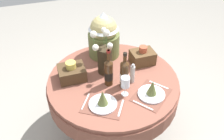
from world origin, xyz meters
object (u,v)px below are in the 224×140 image
at_px(place_setting_right, 152,91).
at_px(wine_bottle_centre, 109,72).
at_px(woven_basket_side_right, 142,57).
at_px(wine_bottle_left, 124,74).
at_px(gift_tub_back_centre, 104,33).
at_px(dining_table, 113,88).
at_px(woven_basket_side_left, 72,72).
at_px(pepper_mill, 132,74).
at_px(flower_vase, 104,56).
at_px(wine_glass_right, 125,82).
at_px(place_setting_left, 103,101).

bearing_deg(place_setting_right, wine_bottle_centre, 140.11).
distance_m(place_setting_right, woven_basket_side_right, 0.49).
xyz_separation_m(place_setting_right, wine_bottle_left, (-0.19, 0.19, 0.09)).
xyz_separation_m(gift_tub_back_centre, woven_basket_side_right, (0.33, -0.28, -0.18)).
relative_size(wine_bottle_centre, woven_basket_side_right, 1.58).
distance_m(dining_table, woven_basket_side_left, 0.44).
bearing_deg(pepper_mill, woven_basket_side_left, 156.08).
bearing_deg(flower_vase, wine_bottle_left, -66.89).
bearing_deg(pepper_mill, wine_glass_right, -132.24).
relative_size(wine_bottle_centre, pepper_mill, 1.79).
distance_m(dining_table, pepper_mill, 0.29).
relative_size(dining_table, flower_vase, 2.79).
height_order(dining_table, wine_glass_right, wine_glass_right).
height_order(woven_basket_side_left, woven_basket_side_right, woven_basket_side_right).
height_order(wine_glass_right, pepper_mill, pepper_mill).
xyz_separation_m(pepper_mill, woven_basket_side_left, (-0.52, 0.23, -0.03)).
bearing_deg(place_setting_right, woven_basket_side_left, 143.79).
bearing_deg(gift_tub_back_centre, dining_table, -95.36).
height_order(place_setting_right, wine_glass_right, wine_glass_right).
bearing_deg(gift_tub_back_centre, pepper_mill, -77.69).
relative_size(wine_glass_right, woven_basket_side_right, 0.81).
relative_size(place_setting_left, woven_basket_side_left, 1.72).
height_order(dining_table, wine_bottle_left, wine_bottle_left).
distance_m(wine_bottle_centre, wine_glass_right, 0.20).
distance_m(wine_glass_right, pepper_mill, 0.19).
height_order(wine_bottle_left, gift_tub_back_centre, gift_tub_back_centre).
bearing_deg(pepper_mill, wine_bottle_centre, 169.47).
xyz_separation_m(wine_bottle_centre, woven_basket_side_left, (-0.31, 0.19, -0.07)).
height_order(wine_bottle_left, wine_bottle_centre, wine_bottle_centre).
xyz_separation_m(dining_table, woven_basket_side_left, (-0.37, 0.13, 0.20)).
relative_size(dining_table, gift_tub_back_centre, 2.61).
xyz_separation_m(wine_bottle_left, wine_glass_right, (-0.03, -0.11, -0.00)).
xyz_separation_m(wine_bottle_left, woven_basket_side_right, (0.30, 0.28, -0.07)).
height_order(wine_bottle_left, pepper_mill, wine_bottle_left).
bearing_deg(wine_bottle_left, pepper_mill, 15.40).
bearing_deg(woven_basket_side_right, wine_bottle_centre, -153.95).
distance_m(flower_vase, wine_bottle_centre, 0.20).
height_order(wine_bottle_centre, pepper_mill, wine_bottle_centre).
relative_size(place_setting_right, woven_basket_side_right, 1.81).
xyz_separation_m(dining_table, place_setting_right, (0.25, -0.32, 0.18)).
relative_size(woven_basket_side_left, woven_basket_side_right, 1.05).
distance_m(wine_bottle_centre, gift_tub_back_centre, 0.51).
xyz_separation_m(woven_basket_side_left, woven_basket_side_right, (0.74, 0.02, 0.00)).
xyz_separation_m(place_setting_left, pepper_mill, (0.35, 0.20, 0.05)).
bearing_deg(wine_glass_right, dining_table, 97.45).
distance_m(flower_vase, pepper_mill, 0.32).
bearing_deg(wine_bottle_left, dining_table, 116.81).
xyz_separation_m(wine_bottle_left, woven_basket_side_left, (-0.43, 0.26, -0.07)).
relative_size(flower_vase, gift_tub_back_centre, 0.94).
distance_m(dining_table, gift_tub_back_centre, 0.58).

